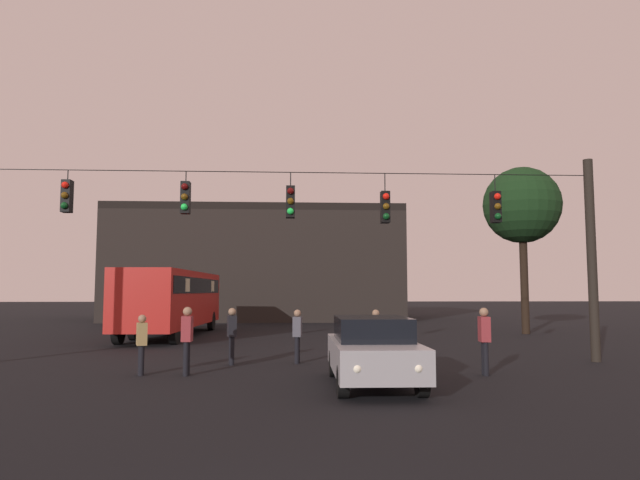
% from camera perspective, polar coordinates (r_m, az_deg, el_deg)
% --- Properties ---
extents(ground_plane, '(168.00, 168.00, 0.00)m').
position_cam_1_polar(ground_plane, '(29.26, -3.19, -9.25)').
color(ground_plane, black).
rests_on(ground_plane, ground).
extents(overhead_signal_span, '(18.74, 0.44, 6.15)m').
position_cam_1_polar(overhead_signal_span, '(16.84, -3.29, 0.20)').
color(overhead_signal_span, black).
rests_on(overhead_signal_span, ground).
extents(city_bus, '(2.95, 11.09, 3.00)m').
position_cam_1_polar(city_bus, '(27.75, -14.50, -5.47)').
color(city_bus, '#B21E19').
rests_on(city_bus, ground).
extents(car_near_right, '(1.86, 4.36, 1.52)m').
position_cam_1_polar(car_near_right, '(13.08, 5.30, -10.88)').
color(car_near_right, '#99999E').
rests_on(car_near_right, ground).
extents(pedestrian_crossing_left, '(0.29, 0.39, 1.56)m').
position_cam_1_polar(pedestrian_crossing_left, '(16.93, -2.29, -9.31)').
color(pedestrian_crossing_left, black).
rests_on(pedestrian_crossing_left, ground).
extents(pedestrian_crossing_center, '(0.25, 0.37, 1.71)m').
position_cam_1_polar(pedestrian_crossing_center, '(14.88, -13.18, -9.39)').
color(pedestrian_crossing_center, black).
rests_on(pedestrian_crossing_center, ground).
extents(pedestrian_crossing_right, '(0.32, 0.41, 1.62)m').
position_cam_1_polar(pedestrian_crossing_right, '(16.79, -8.83, -9.16)').
color(pedestrian_crossing_right, black).
rests_on(pedestrian_crossing_right, ground).
extents(pedestrian_near_bus, '(0.36, 0.42, 1.57)m').
position_cam_1_polar(pedestrian_near_bus, '(16.83, 5.63, -9.30)').
color(pedestrian_near_bus, black).
rests_on(pedestrian_near_bus, ground).
extents(pedestrian_trailing, '(0.27, 0.38, 1.69)m').
position_cam_1_polar(pedestrian_trailing, '(15.12, 16.15, -9.31)').
color(pedestrian_trailing, black).
rests_on(pedestrian_trailing, ground).
extents(pedestrian_far_side, '(0.35, 0.42, 1.51)m').
position_cam_1_polar(pedestrian_far_side, '(15.23, -17.44, -9.67)').
color(pedestrian_far_side, black).
rests_on(pedestrian_far_side, ground).
extents(corner_building, '(20.60, 13.15, 8.05)m').
position_cam_1_polar(corner_building, '(44.60, -6.13, -2.63)').
color(corner_building, black).
rests_on(corner_building, ground).
extents(tree_left_silhouette, '(3.82, 3.82, 8.31)m').
position_cam_1_polar(tree_left_silhouette, '(30.33, 19.57, 3.22)').
color(tree_left_silhouette, black).
rests_on(tree_left_silhouette, ground).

